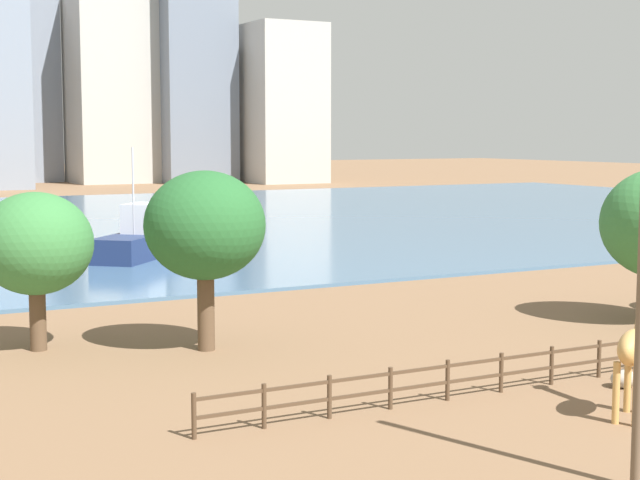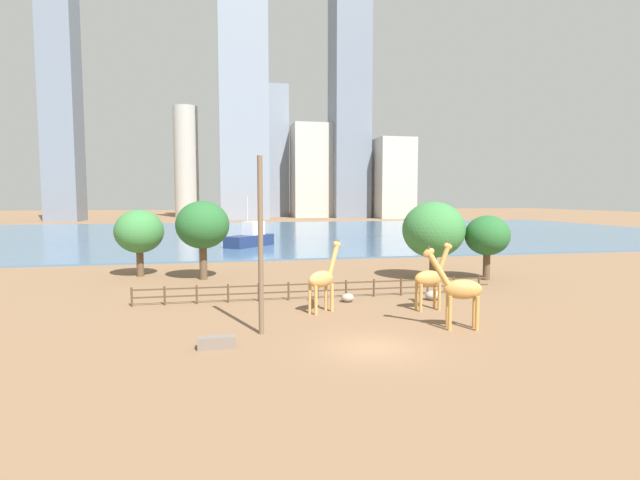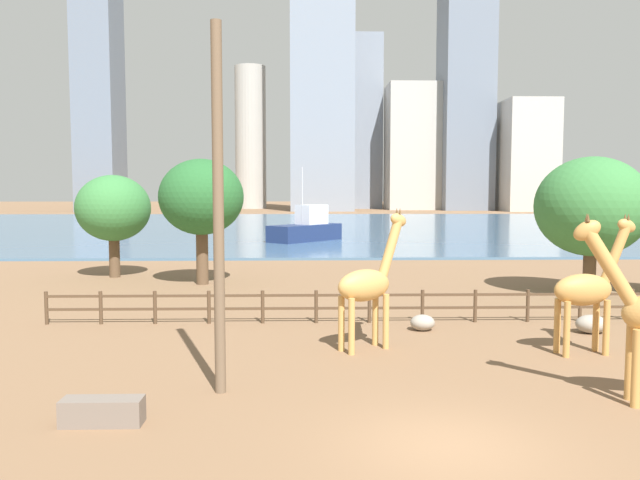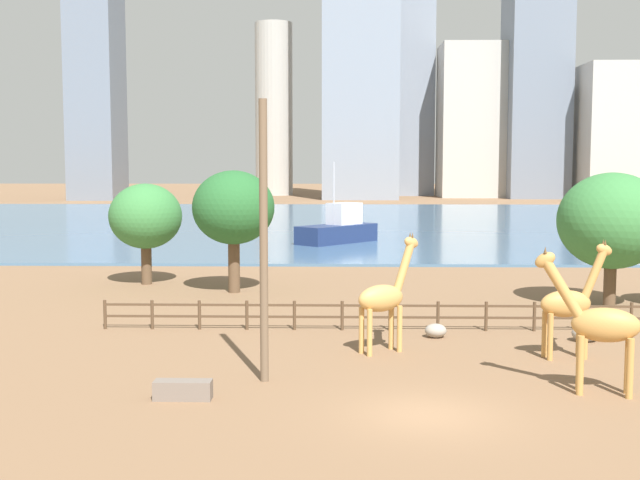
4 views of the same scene
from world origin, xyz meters
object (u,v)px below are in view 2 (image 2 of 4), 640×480
giraffe_tall (459,289)px  tree_left_small (487,236)px  tree_left_large (434,230)px  tree_center_broad (203,225)px  utility_pole (261,246)px  boulder_by_pole (348,298)px  giraffe_companion (430,278)px  giraffe_young (323,279)px  boat_ferry (250,238)px  feeding_trough (217,343)px  tree_right_tall (139,232)px  boulder_near_fence (433,295)px

giraffe_tall → tree_left_small: 18.09m
tree_left_small → tree_left_large: bearing=167.1°
tree_center_broad → tree_left_small: 25.09m
tree_center_broad → utility_pole: bearing=-79.4°
utility_pole → boulder_by_pole: (6.60, 6.99, -4.43)m
giraffe_companion → giraffe_young: size_ratio=0.97×
utility_pole → boat_ferry: bearing=87.0°
utility_pole → boat_ferry: utility_pole is taller
tree_left_small → boat_ferry: bearing=119.7°
feeding_trough → tree_right_tall: tree_right_tall is taller
tree_left_small → boat_ferry: 37.69m
tree_center_broad → boat_ferry: bearing=77.8°
utility_pole → tree_center_broad: 19.11m
giraffe_tall → utility_pole: 11.12m
tree_right_tall → utility_pole: bearing=-66.9°
utility_pole → feeding_trough: utility_pole is taller
giraffe_tall → giraffe_companion: 4.79m
tree_left_large → tree_right_tall: 26.67m
feeding_trough → boulder_by_pole: bearing=45.7°
feeding_trough → tree_left_small: size_ratio=0.32×
giraffe_young → tree_left_small: 19.23m
tree_left_small → tree_center_broad: bearing=168.0°
giraffe_companion → tree_left_large: tree_left_large is taller
tree_left_large → boulder_by_pole: bearing=-142.1°
giraffe_tall → tree_left_large: tree_left_large is taller
utility_pole → tree_left_small: bearing=32.8°
giraffe_young → tree_left_large: bearing=8.5°
giraffe_young → boulder_by_pole: bearing=17.0°
utility_pole → tree_left_large: size_ratio=1.37×
giraffe_young → feeding_trough: (-6.61, -6.50, -1.86)m
feeding_trough → tree_right_tall: 25.24m
boulder_near_fence → giraffe_young: bearing=-166.3°
boulder_by_pole → feeding_trough: 12.81m
giraffe_companion → giraffe_tall: bearing=-103.6°
utility_pole → boat_ferry: (2.41, 46.25, -3.30)m
boulder_near_fence → tree_center_broad: bearing=142.6°
utility_pole → tree_right_tall: 23.68m
giraffe_companion → boulder_near_fence: 3.68m
feeding_trough → tree_left_small: 28.42m
boulder_near_fence → boat_ferry: boat_ferry is taller
giraffe_tall → tree_right_tall: tree_right_tall is taller
utility_pole → tree_left_large: (16.42, 14.63, -0.31)m
tree_left_large → tree_right_tall: size_ratio=1.12×
boulder_near_fence → tree_left_large: tree_left_large is taller
giraffe_companion → tree_left_large: (5.22, 11.10, 2.32)m
giraffe_young → boulder_by_pole: (2.34, 2.67, -1.86)m
boulder_near_fence → tree_left_small: 11.55m
giraffe_companion → boulder_near_fence: size_ratio=3.93×
giraffe_companion → tree_left_large: size_ratio=0.65×
boulder_by_pole → tree_left_small: size_ratio=0.16×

